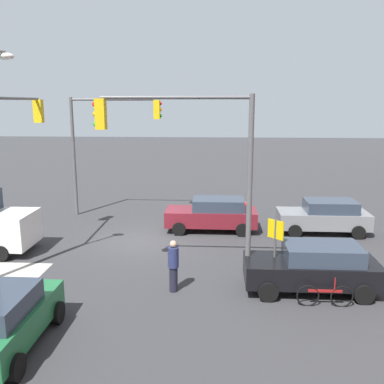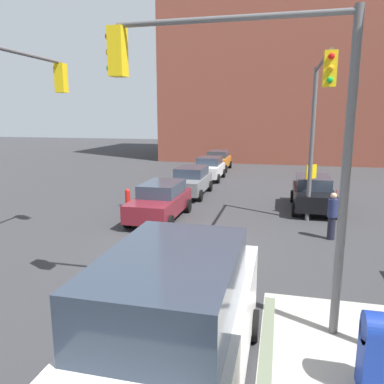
% 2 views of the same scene
% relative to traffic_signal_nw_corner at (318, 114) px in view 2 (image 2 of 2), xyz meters
% --- Properties ---
extents(ground_plane, '(120.00, 120.00, 0.00)m').
position_rel_traffic_signal_nw_corner_xyz_m(ground_plane, '(2.49, -4.50, -4.62)').
color(ground_plane, '#333335').
extents(building_brick_west, '(16.00, 28.00, 23.02)m').
position_rel_traffic_signal_nw_corner_xyz_m(building_brick_west, '(-29.51, 0.55, 6.89)').
color(building_brick_west, brown).
rests_on(building_brick_west, ground).
extents(traffic_signal_nw_corner, '(5.28, 0.36, 6.50)m').
position_rel_traffic_signal_nw_corner_xyz_m(traffic_signal_nw_corner, '(0.00, 0.00, 0.00)').
color(traffic_signal_nw_corner, '#59595B').
rests_on(traffic_signal_nw_corner, ground).
extents(traffic_signal_se_corner, '(5.02, 0.36, 6.50)m').
position_rel_traffic_signal_nw_corner_xyz_m(traffic_signal_se_corner, '(5.10, -9.00, -0.02)').
color(traffic_signal_se_corner, '#59595B').
rests_on(traffic_signal_se_corner, ground).
extents(traffic_signal_ne_corner, '(0.36, 5.06, 6.50)m').
position_rel_traffic_signal_nw_corner_xyz_m(traffic_signal_ne_corner, '(6.99, -1.91, -0.01)').
color(traffic_signal_ne_corner, '#59595B').
rests_on(traffic_signal_ne_corner, ground).
extents(warning_sign_two_way, '(0.48, 0.48, 2.40)m').
position_rel_traffic_signal_nw_corner_xyz_m(warning_sign_two_way, '(-2.91, 0.13, -2.98)').
color(warning_sign_two_way, '#4C4C4C').
rests_on(warning_sign_two_way, ground).
extents(mailbox_blue, '(0.56, 0.64, 1.43)m').
position_rel_traffic_signal_nw_corner_xyz_m(mailbox_blue, '(8.69, 0.50, -3.86)').
color(mailbox_blue, navy).
rests_on(mailbox_blue, ground).
extents(fire_hydrant, '(0.26, 0.26, 0.94)m').
position_rel_traffic_signal_nw_corner_xyz_m(fire_hydrant, '(-2.51, -8.70, -4.13)').
color(fire_hydrant, red).
rests_on(fire_hydrant, ground).
extents(hatchback_maroon, '(4.44, 2.02, 1.62)m').
position_rel_traffic_signal_nw_corner_xyz_m(hatchback_maroon, '(-0.73, -6.37, -3.77)').
color(hatchback_maroon, maroon).
rests_on(hatchback_maroon, ground).
extents(hatchback_black, '(4.39, 2.02, 1.62)m').
position_rel_traffic_signal_nw_corner_xyz_m(hatchback_black, '(-4.17, 0.36, -3.77)').
color(hatchback_black, black).
rests_on(hatchback_black, ground).
extents(coupe_orange, '(4.04, 2.02, 1.62)m').
position_rel_traffic_signal_nw_corner_xyz_m(coupe_orange, '(-16.80, -6.49, -3.78)').
color(coupe_orange, orange).
rests_on(coupe_orange, ground).
extents(coupe_gray, '(4.27, 2.02, 1.62)m').
position_rel_traffic_signal_nw_corner_xyz_m(coupe_gray, '(-6.13, -6.30, -3.78)').
color(coupe_gray, slate).
rests_on(coupe_gray, ground).
extents(coupe_white, '(3.84, 2.02, 1.62)m').
position_rel_traffic_signal_nw_corner_xyz_m(coupe_white, '(-11.71, -6.29, -3.78)').
color(coupe_white, white).
rests_on(coupe_white, ground).
extents(van_white_delivery, '(5.40, 2.32, 2.62)m').
position_rel_traffic_signal_nw_corner_xyz_m(van_white_delivery, '(9.59, -2.70, -3.34)').
color(van_white_delivery, white).
rests_on(van_white_delivery, ground).
extents(pedestrian_crossing, '(0.36, 0.36, 1.78)m').
position_rel_traffic_signal_nw_corner_xyz_m(pedestrian_crossing, '(0.49, 0.70, -3.69)').
color(pedestrian_crossing, navy).
rests_on(pedestrian_crossing, ground).
extents(bicycle_at_crosswalk, '(1.75, 0.05, 0.97)m').
position_rel_traffic_signal_nw_corner_xyz_m(bicycle_at_crosswalk, '(-4.31, 1.50, -4.27)').
color(bicycle_at_crosswalk, black).
rests_on(bicycle_at_crosswalk, ground).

